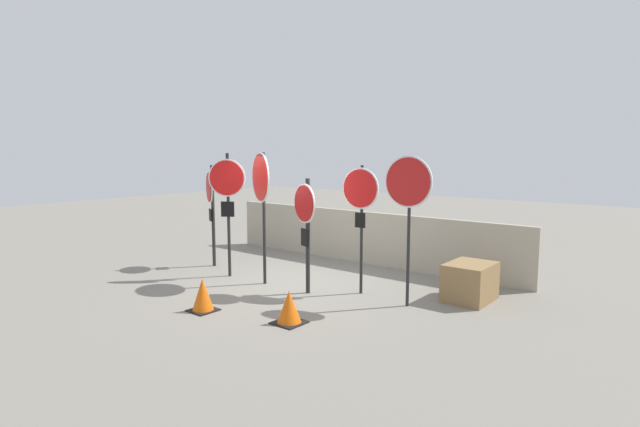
% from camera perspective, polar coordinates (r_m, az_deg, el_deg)
% --- Properties ---
extents(ground_plane, '(40.00, 40.00, 0.00)m').
position_cam_1_polar(ground_plane, '(9.89, -3.04, -8.11)').
color(ground_plane, gray).
extents(fence_back, '(7.77, 0.12, 1.21)m').
position_cam_1_polar(fence_back, '(11.67, 5.04, -2.73)').
color(fence_back, '#A89E89').
rests_on(fence_back, ground).
extents(stop_sign_0, '(0.62, 0.37, 2.29)m').
position_cam_1_polar(stop_sign_0, '(11.45, -12.39, 1.65)').
color(stop_sign_0, black).
rests_on(stop_sign_0, ground).
extents(stop_sign_1, '(0.66, 0.44, 2.56)m').
position_cam_1_polar(stop_sign_1, '(10.37, -10.55, 2.69)').
color(stop_sign_1, black).
rests_on(stop_sign_1, ground).
extents(stop_sign_2, '(0.86, 0.45, 2.58)m').
position_cam_1_polar(stop_sign_2, '(9.68, -6.75, 3.20)').
color(stop_sign_2, black).
rests_on(stop_sign_2, ground).
extents(stop_sign_3, '(0.68, 0.27, 2.11)m').
position_cam_1_polar(stop_sign_3, '(9.00, -1.67, -0.36)').
color(stop_sign_3, black).
rests_on(stop_sign_3, ground).
extents(stop_sign_4, '(0.74, 0.13, 2.35)m').
position_cam_1_polar(stop_sign_4, '(8.96, 4.65, 1.67)').
color(stop_sign_4, black).
rests_on(stop_sign_4, ground).
extents(stop_sign_5, '(0.85, 0.12, 2.53)m').
position_cam_1_polar(stop_sign_5, '(8.28, 10.05, 2.48)').
color(stop_sign_5, black).
rests_on(stop_sign_5, ground).
extents(traffic_cone_0, '(0.44, 0.44, 0.51)m').
position_cam_1_polar(traffic_cone_0, '(7.69, -3.55, -10.65)').
color(traffic_cone_0, black).
rests_on(traffic_cone_0, ground).
extents(traffic_cone_1, '(0.42, 0.42, 0.54)m').
position_cam_1_polar(traffic_cone_1, '(8.46, -13.26, -9.05)').
color(traffic_cone_1, black).
rests_on(traffic_cone_1, ground).
extents(storage_crate, '(0.72, 0.92, 0.66)m').
position_cam_1_polar(storage_crate, '(9.16, 16.76, -7.50)').
color(storage_crate, olive).
rests_on(storage_crate, ground).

